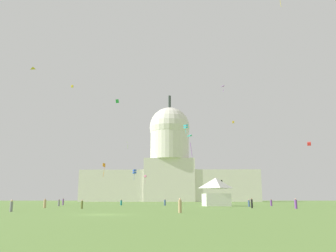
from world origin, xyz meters
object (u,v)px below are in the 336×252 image
Objects in this scene: event_tent at (216,192)px; kite_pink_low at (145,176)px; kite_green_mid at (117,101)px; person_tan_near_tent at (180,206)px; person_tan_back_left at (45,204)px; kite_gold_high at (233,122)px; kite_red_low at (309,144)px; kite_turquoise_low at (192,139)px; kite_white_mid at (187,128)px; person_denim_mid_left at (249,203)px; kite_blue_low at (134,172)px; person_purple_front_center at (296,204)px; person_black_front_right at (252,203)px; kite_violet_high at (224,87)px; kite_orange_low at (104,166)px; kite_cyan_mid at (186,126)px; person_grey_deep_crowd at (11,206)px; person_grey_mid_right at (59,203)px; person_denim_lawn_far_right at (165,202)px; kite_black_low at (222,182)px; person_purple_near_tree_east at (271,203)px; capitol_building at (170,166)px; kite_gold_mid at (30,72)px; kite_yellow_high at (72,86)px; person_teal_lawn_far_left at (121,203)px; person_olive_near_tree_west at (82,205)px; person_purple_back_center at (63,202)px; kite_lime_mid at (128,144)px.

event_tent is 105.82m from kite_pink_low.
person_tan_near_tent is at bearing -30.40° from kite_green_mid.
person_tan_back_left is at bearing -156.94° from event_tent.
kite_red_low is at bearing 93.47° from kite_gold_high.
kite_pink_low is at bearing -156.21° from person_tan_back_left.
kite_turquoise_low is (2.52, 26.33, 12.22)m from person_tan_near_tent.
kite_green_mid reaches higher than kite_white_mid.
kite_red_low reaches higher than person_tan_near_tent.
kite_red_low is at bearing 79.46° from person_denim_mid_left.
kite_turquoise_low is at bearing 78.88° from kite_blue_low.
person_purple_front_center is at bearing 90.28° from kite_gold_high.
person_black_front_right is 0.81× the size of kite_violet_high.
kite_red_low is at bearing -36.79° from kite_orange_low.
kite_cyan_mid is (-12.86, 10.46, 18.67)m from person_denim_mid_left.
person_grey_deep_crowd is 0.60× the size of kite_cyan_mid.
person_grey_mid_right is 0.92× the size of person_denim_lawn_far_right.
person_purple_near_tree_east is at bearing 158.04° from kite_black_low.
capitol_building is 173.43m from person_tan_back_left.
kite_yellow_high is (-16.83, 80.51, 23.27)m from kite_gold_mid.
kite_gold_mid is 0.36× the size of kite_white_mid.
kite_cyan_mid is (28.64, 6.76, 18.67)m from person_grey_mid_right.
event_tent is at bearing 118.67° from kite_gold_mid.
person_teal_lawn_far_left is (-14.91, 51.56, -0.11)m from person_tan_near_tent.
kite_black_low is 130.17m from kite_orange_low.
capitol_building reaches higher than person_olive_near_tree_west.
kite_green_mid is at bearing -48.12° from kite_blue_low.
kite_white_mid reaches higher than person_tan_back_left.
person_teal_lawn_far_left is 0.32× the size of kite_black_low.
person_tan_back_left is (-8.16, 5.40, 0.07)m from person_olive_near_tree_west.
kite_violet_high is 76.62m from kite_pink_low.
person_grey_mid_right is 0.71× the size of kite_violet_high.
kite_turquoise_low is (30.86, 4.37, -12.33)m from kite_gold_mid.
kite_red_low reaches higher than person_olive_near_tree_west.
person_grey_mid_right is 30.03m from kite_gold_mid.
person_purple_back_center is 1.15× the size of person_grey_mid_right.
person_denim_lawn_far_right is at bearing 168.16° from person_tan_back_left.
kite_blue_low is 110.19m from kite_gold_high.
capitol_building is 148.30m from kite_orange_low.
person_purple_back_center reaches higher than person_purple_front_center.
person_purple_back_center is 37.74m from kite_cyan_mid.
kite_gold_high reaches higher than kite_gold_mid.
person_purple_near_tree_east is 44.83m from kite_blue_low.
person_purple_near_tree_east is 0.46× the size of kite_blue_low.
kite_pink_low is at bearing 25.86° from person_tan_near_tent.
capitol_building is at bearing -14.93° from kite_violet_high.
kite_red_low is at bearing -19.75° from person_tan_near_tent.
person_black_front_right is 0.75× the size of kite_lime_mid.
kite_white_mid is (19.49, 78.89, 28.22)m from person_olive_near_tree_west.
kite_blue_low is at bearing 38.36° from person_purple_front_center.
event_tent is 4.68× the size of person_teal_lawn_far_left.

